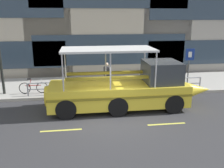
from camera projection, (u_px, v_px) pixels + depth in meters
name	position (u px, v px, depth m)	size (l,w,h in m)	color
ground_plane	(112.00, 117.00, 11.87)	(120.00, 120.00, 0.00)	#333335
sidewalk	(102.00, 85.00, 17.18)	(32.00, 4.80, 0.18)	#A8A59E
curb_edge	(105.00, 96.00, 14.81)	(32.00, 0.18, 0.18)	#B2ADA3
lane_centreline	(115.00, 127.00, 10.83)	(25.80, 0.12, 0.01)	#DBD64C
curb_guardrail	(118.00, 84.00, 15.07)	(11.04, 0.09, 0.81)	#9EA0A8
parking_sign	(189.00, 61.00, 15.84)	(0.60, 0.12, 2.61)	#4C4F54
leaned_bicycle	(33.00, 87.00, 14.90)	(1.74, 0.46, 0.96)	black
duck_tour_boat	(128.00, 89.00, 12.88)	(9.03, 2.48, 3.25)	yellow
pedestrian_near_bow	(163.00, 73.00, 15.92)	(0.47, 0.29, 1.72)	black
pedestrian_mid_left	(107.00, 73.00, 15.79)	(0.38, 0.37, 1.73)	#47423D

